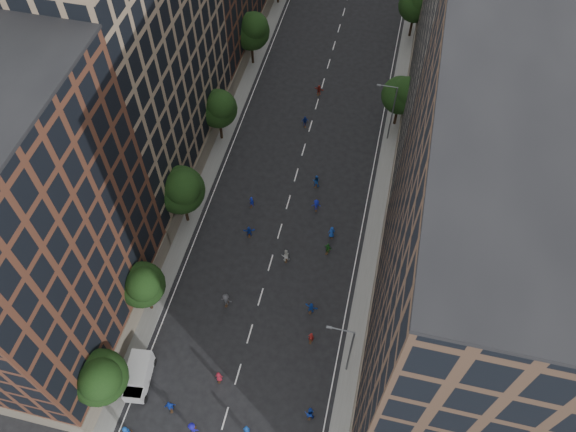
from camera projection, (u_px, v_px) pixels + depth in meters
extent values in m
plane|color=black|center=(303.00, 152.00, 74.44)|extent=(240.00, 240.00, 0.00)
cube|color=slate|center=(232.00, 100.00, 80.24)|extent=(4.00, 105.00, 0.15)
cube|color=slate|center=(400.00, 127.00, 77.05)|extent=(4.00, 105.00, 0.15)
cube|color=#522D1F|center=(20.00, 242.00, 48.30)|extent=(14.00, 22.00, 30.00)
cube|color=#8D755C|center=(124.00, 49.00, 60.32)|extent=(14.00, 26.00, 34.00)
cube|color=#4B3628|center=(480.00, 272.00, 43.09)|extent=(14.00, 30.00, 36.00)
cube|color=#675E55|center=(485.00, 53.00, 60.80)|extent=(14.00, 28.00, 33.00)
cylinder|color=black|center=(110.00, 390.00, 53.85)|extent=(0.36, 0.36, 3.96)
sphere|color=black|center=(100.00, 377.00, 50.93)|extent=(5.20, 5.20, 5.20)
sphere|color=black|center=(100.00, 379.00, 49.49)|extent=(3.90, 3.90, 3.90)
cylinder|color=black|center=(149.00, 300.00, 59.65)|extent=(0.36, 0.36, 3.70)
sphere|color=black|center=(142.00, 285.00, 56.92)|extent=(4.80, 4.80, 4.80)
sphere|color=black|center=(143.00, 284.00, 55.59)|extent=(3.60, 3.60, 3.60)
cylinder|color=black|center=(186.00, 210.00, 66.25)|extent=(0.36, 0.36, 4.22)
sphere|color=black|center=(180.00, 190.00, 63.14)|extent=(5.60, 5.60, 5.60)
sphere|color=black|center=(183.00, 187.00, 61.59)|extent=(4.20, 4.20, 4.20)
cylinder|color=black|center=(221.00, 128.00, 74.36)|extent=(0.36, 0.36, 3.87)
sphere|color=black|center=(218.00, 109.00, 71.50)|extent=(5.00, 5.00, 5.00)
sphere|color=black|center=(221.00, 105.00, 70.12)|extent=(3.75, 3.75, 3.75)
cylinder|color=black|center=(252.00, 52.00, 83.38)|extent=(0.36, 0.36, 4.05)
sphere|color=black|center=(251.00, 31.00, 80.40)|extent=(5.40, 5.40, 5.40)
sphere|color=black|center=(254.00, 26.00, 78.90)|extent=(4.05, 4.05, 4.05)
cylinder|color=black|center=(396.00, 114.00, 75.99)|extent=(0.36, 0.36, 3.74)
sphere|color=black|center=(400.00, 95.00, 73.23)|extent=(5.00, 5.00, 5.00)
sphere|color=black|center=(406.00, 91.00, 71.85)|extent=(3.75, 3.75, 3.75)
cylinder|color=black|center=(411.00, 26.00, 87.27)|extent=(0.36, 0.36, 3.96)
sphere|color=black|center=(416.00, 5.00, 84.35)|extent=(5.20, 5.20, 5.20)
sphere|color=black|center=(421.00, 0.00, 82.91)|extent=(3.90, 3.90, 3.90)
cylinder|color=#595B60|center=(350.00, 352.00, 53.46)|extent=(0.18, 0.18, 9.00)
cylinder|color=#595B60|center=(341.00, 330.00, 49.97)|extent=(2.40, 0.12, 0.12)
cube|color=#595B60|center=(329.00, 327.00, 50.15)|extent=(0.50, 0.22, 0.15)
cylinder|color=#595B60|center=(392.00, 115.00, 72.23)|extent=(0.18, 0.18, 9.00)
cylinder|color=#595B60|center=(388.00, 86.00, 68.73)|extent=(2.40, 0.12, 0.12)
cube|color=#595B60|center=(379.00, 85.00, 68.92)|extent=(0.50, 0.22, 0.15)
cube|color=silver|center=(140.00, 370.00, 55.59)|extent=(2.49, 3.76, 2.15)
cube|color=silver|center=(135.00, 393.00, 54.66)|extent=(2.14, 1.80, 1.37)
cube|color=black|center=(133.00, 391.00, 54.14)|extent=(1.91, 1.49, 0.10)
cylinder|color=black|center=(126.00, 397.00, 55.07)|extent=(0.34, 0.77, 0.74)
cylinder|color=black|center=(145.00, 399.00, 54.96)|extent=(0.34, 0.77, 0.74)
cylinder|color=black|center=(136.00, 360.00, 57.29)|extent=(0.34, 0.77, 0.74)
cylinder|color=black|center=(155.00, 362.00, 57.18)|extent=(0.34, 0.77, 0.74)
imported|color=#1549AB|center=(127.00, 432.00, 52.64)|extent=(1.06, 0.87, 1.85)
imported|color=#124098|center=(246.00, 430.00, 52.78)|extent=(0.77, 0.64, 1.79)
imported|color=#1536AD|center=(310.00, 413.00, 53.61)|extent=(1.02, 0.84, 1.94)
imported|color=#17139C|center=(193.00, 428.00, 52.86)|extent=(1.21, 0.80, 1.76)
imported|color=#1638B4|center=(170.00, 406.00, 54.03)|extent=(1.17, 0.85, 1.84)
imported|color=#1541AB|center=(311.00, 308.00, 60.28)|extent=(1.51, 0.74, 1.57)
imported|color=maroon|center=(219.00, 377.00, 55.88)|extent=(0.83, 0.62, 1.53)
imported|color=maroon|center=(311.00, 337.00, 58.26)|extent=(0.61, 0.41, 1.66)
imported|color=silver|center=(286.00, 256.00, 63.93)|extent=(1.10, 0.96, 1.91)
imported|color=#3D3D42|center=(226.00, 300.00, 60.65)|extent=(1.25, 0.75, 1.90)
imported|color=#1B5C1C|center=(328.00, 248.00, 64.64)|extent=(1.06, 0.71, 1.67)
imported|color=#13309B|center=(249.00, 232.00, 66.10)|extent=(1.49, 0.87, 1.53)
imported|color=#133A9B|center=(332.00, 232.00, 65.92)|extent=(0.97, 0.78, 1.72)
imported|color=#1628B8|center=(252.00, 202.00, 68.60)|extent=(0.66, 0.50, 1.65)
imported|color=#123C96|center=(316.00, 181.00, 70.39)|extent=(0.90, 0.71, 1.83)
imported|color=#131B9D|center=(316.00, 205.00, 68.26)|extent=(1.19, 0.82, 1.70)
imported|color=navy|center=(305.00, 121.00, 76.63)|extent=(1.06, 0.69, 1.67)
imported|color=maroon|center=(319.00, 90.00, 80.39)|extent=(1.49, 0.73, 1.54)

